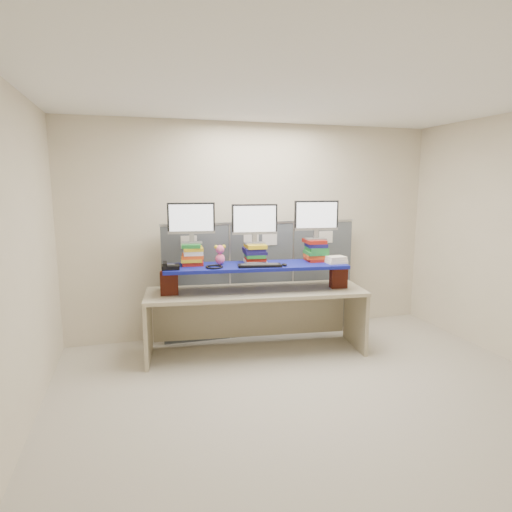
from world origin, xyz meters
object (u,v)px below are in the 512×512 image
object	(u,v)px
monitor_center	(255,221)
keyboard	(260,265)
desk	(256,303)
monitor_right	(316,218)
monitor_left	(191,220)
desk_phone	(170,267)
blue_board	(256,266)

from	to	relation	value
monitor_center	keyboard	bearing A→B (deg)	-86.67
monitor_center	keyboard	world-z (taller)	monitor_center
desk	keyboard	world-z (taller)	keyboard
keyboard	desk	bearing A→B (deg)	100.53
monitor_right	monitor_center	bearing A→B (deg)	180.00
monitor_left	keyboard	distance (m)	0.94
monitor_center	desk_phone	distance (m)	1.12
monitor_left	desk_phone	world-z (taller)	monitor_left
monitor_left	desk	bearing A→B (deg)	-9.21
monitor_right	desk_phone	distance (m)	1.82
desk	blue_board	distance (m)	0.44
monitor_center	monitor_right	distance (m)	0.75
desk	monitor_center	bearing A→B (deg)	88.36
monitor_left	keyboard	bearing A→B (deg)	-19.12
monitor_center	desk_phone	size ratio (longest dim) A/B	2.65
monitor_left	desk_phone	bearing A→B (deg)	-136.41
blue_board	monitor_center	bearing A→B (deg)	88.36
blue_board	monitor_center	world-z (taller)	monitor_center
blue_board	monitor_left	bearing A→B (deg)	170.79
desk	blue_board	size ratio (longest dim) A/B	1.24
monitor_center	monitor_right	size ratio (longest dim) A/B	1.00
blue_board	monitor_right	bearing A→B (deg)	8.93
monitor_right	desk	bearing A→B (deg)	-171.07
monitor_left	blue_board	bearing A→B (deg)	-9.21
monitor_left	desk_phone	distance (m)	0.60
desk	monitor_left	bearing A→B (deg)	170.79
blue_board	monitor_left	xyz separation A→B (m)	(-0.71, 0.20, 0.53)
monitor_left	monitor_center	size ratio (longest dim) A/B	1.00
monitor_center	keyboard	distance (m)	0.54
keyboard	desk_phone	xyz separation A→B (m)	(-0.99, 0.13, 0.02)
monitor_left	keyboard	size ratio (longest dim) A/B	1.05
desk	monitor_center	xyz separation A→B (m)	(0.02, 0.12, 0.96)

